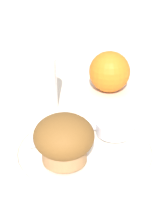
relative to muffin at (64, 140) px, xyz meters
The scene contains 8 objects.
ground_plane 0.07m from the muffin, 33.19° to the left, with size 3.00×3.00×0.00m, color beige.
plate 0.06m from the muffin, 36.87° to the left, with size 0.22×0.22×0.02m.
muffin is the anchor object (origin of this frame).
cream_ramekin 0.11m from the muffin, 34.77° to the left, with size 0.06×0.06×0.02m.
berry_pair 0.07m from the muffin, 68.88° to the left, with size 0.03×0.02×0.02m.
butter_knife 0.09m from the muffin, 66.68° to the left, with size 0.17×0.07×0.00m.
orange_fruit 0.28m from the muffin, 64.61° to the left, with size 0.09×0.09×0.09m.
juice_glass 0.21m from the muffin, 98.03° to the left, with size 0.07×0.07×0.10m.
Camera 1 is at (-0.08, -0.47, 0.35)m, focal length 60.00 mm.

